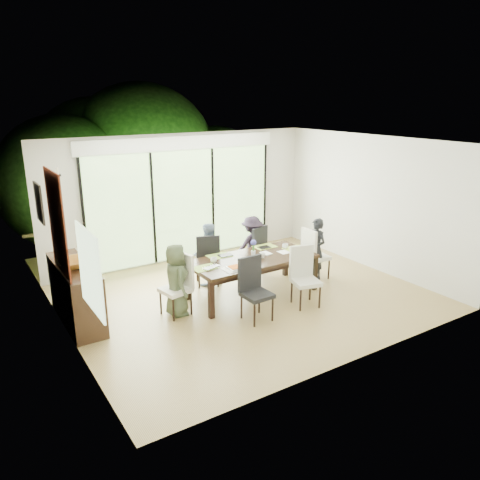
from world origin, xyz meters
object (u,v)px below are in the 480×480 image
chair_far_right (252,250)px  person_far_right (252,246)px  cup_b (263,256)px  chair_near_left (257,290)px  bowl (74,263)px  laptop (213,268)px  chair_right_end (317,253)px  chair_far_left (207,259)px  vase (253,253)px  person_left_end (176,280)px  person_right_end (316,249)px  cup_a (214,260)px  chair_near_right (306,277)px  person_far_left (208,255)px  cup_c (285,246)px  sideboard (76,293)px  chair_left_end (175,285)px

chair_far_right → person_far_right: bearing=72.7°
chair_far_right → cup_b: size_ratio=11.00×
chair_near_left → bowl: size_ratio=2.04×
person_far_right → bowl: bearing=7.4°
person_far_right → laptop: bearing=35.9°
chair_right_end → laptop: size_ratio=3.33×
chair_far_left → person_far_right: person_far_right is taller
vase → person_left_end: bearing=-178.1°
person_right_end → cup_a: 2.19m
chair_near_right → person_far_left: 1.95m
cup_b → bowl: bearing=168.5°
cup_c → cup_a: bearing=178.1°
chair_right_end → chair_near_left: 2.18m
person_right_end → cup_a: (-2.18, 0.15, 0.14)m
person_left_end → person_far_left: same height
laptop → sideboard: sideboard is taller
chair_near_right → person_far_right: bearing=102.4°
chair_left_end → person_left_end: 0.09m
sideboard → person_far_right: bearing=3.4°
chair_left_end → chair_right_end: size_ratio=1.00×
cup_b → chair_left_end: bearing=176.5°
chair_near_left → person_left_end: person_left_end is taller
bowl → sideboard: bearing=90.0°
bowl → chair_far_left: bearing=7.6°
chair_far_right → cup_b: chair_far_right is taller
chair_far_right → cup_c: 0.82m
chair_right_end → chair_near_left: (-2.00, -0.87, 0.00)m
chair_right_end → chair_near_left: same height
chair_left_end → cup_b: size_ratio=11.00×
cup_c → bowl: bowl is taller
chair_far_left → person_left_end: bearing=61.6°
laptop → chair_right_end: bearing=-16.2°
person_far_left → laptop: 1.02m
chair_far_right → cup_c: bearing=91.2°
person_right_end → person_far_right: bearing=-133.2°
bowl → cup_b: bearing=-11.5°
person_left_end → person_far_right: same height
chair_left_end → cup_b: bearing=75.9°
person_left_end → person_far_left: bearing=-43.4°
chair_right_end → cup_c: bearing=84.2°
person_right_end → person_far_right: (-0.93, 0.83, 0.00)m
chair_near_left → chair_far_right: bearing=56.7°
chair_right_end → person_left_end: bearing=92.3°
laptop → cup_a: 0.29m
person_left_end → bowl: person_left_end is taller
person_left_end → laptop: 0.65m
person_right_end → chair_far_left: bearing=-115.2°
cup_c → bowl: size_ratio=0.23×
person_right_end → laptop: bearing=-88.9°
chair_right_end → bowl: 4.47m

